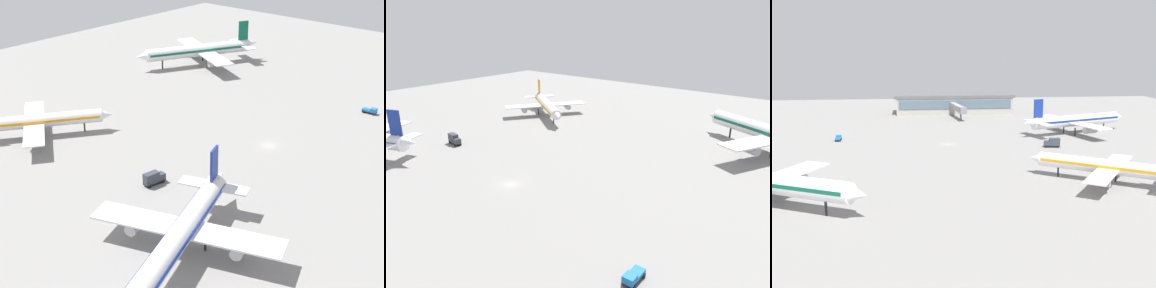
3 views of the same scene
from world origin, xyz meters
The scene contains 4 objects.
ground centered at (0.00, 0.00, 0.00)m, with size 288.00×288.00×0.00m, color gray.
airplane_distant centered at (-37.97, 53.34, 4.62)m, with size 36.17×30.53×12.70m.
pushback_tractor centered at (40.91, -10.89, 0.97)m, with size 2.28×4.44×1.90m.
catering_truck centered at (-36.60, 8.57, 1.70)m, with size 5.83×2.90×3.30m.
Camera 2 is at (61.71, -50.53, 38.32)m, focal length 32.91 mm.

